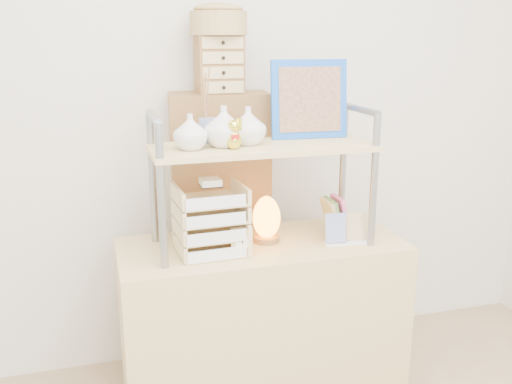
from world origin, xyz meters
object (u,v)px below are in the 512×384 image
at_px(letter_tray, 211,224).
at_px(desk, 262,323).
at_px(salt_lamp, 266,219).
at_px(cabinet, 221,234).

bearing_deg(letter_tray, desk, 12.51).
distance_m(desk, salt_lamp, 0.48).
xyz_separation_m(desk, letter_tray, (-0.23, -0.05, 0.50)).
height_order(desk, letter_tray, letter_tray).
xyz_separation_m(desk, cabinet, (-0.09, 0.37, 0.30)).
bearing_deg(letter_tray, cabinet, 72.38).
relative_size(desk, cabinet, 0.89).
bearing_deg(desk, letter_tray, -167.49).
distance_m(desk, cabinet, 0.49).
height_order(cabinet, letter_tray, cabinet).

